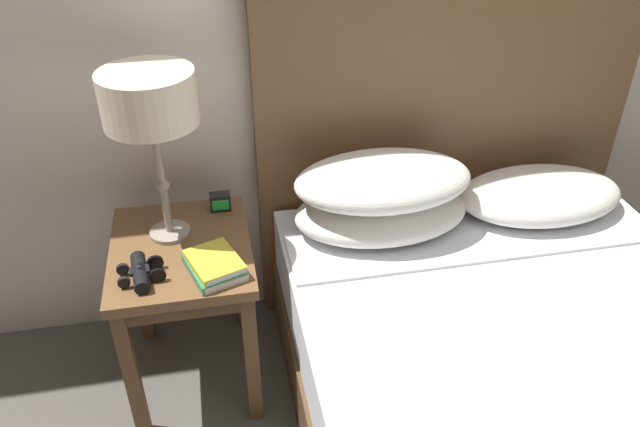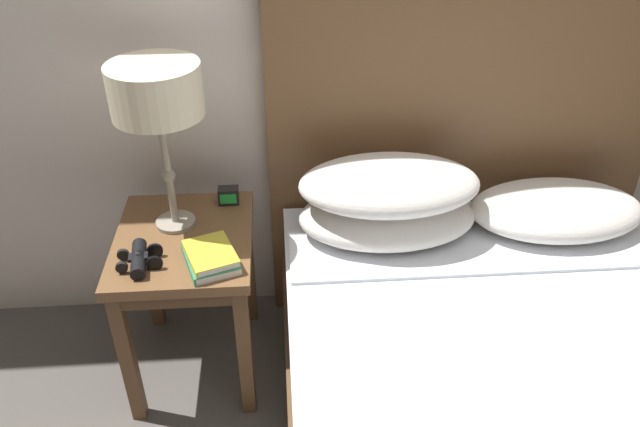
% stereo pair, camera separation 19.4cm
% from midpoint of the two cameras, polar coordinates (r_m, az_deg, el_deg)
% --- Properties ---
extents(nightstand, '(0.44, 0.53, 0.57)m').
position_cam_midpoint_polar(nightstand, '(2.09, -9.57, -4.15)').
color(nightstand, brown).
rests_on(nightstand, ground_plane).
extents(bed, '(1.46, 2.07, 1.32)m').
position_cam_midpoint_polar(bed, '(1.95, 21.09, -17.50)').
color(bed, '#4E3520').
rests_on(bed, ground_plane).
extents(table_lamp, '(0.28, 0.28, 0.55)m').
position_cam_midpoint_polar(table_lamp, '(1.89, -11.89, 10.48)').
color(table_lamp, gray).
rests_on(table_lamp, nightstand).
extents(book_on_nightstand, '(0.19, 0.23, 0.03)m').
position_cam_midpoint_polar(book_on_nightstand, '(1.91, -7.15, -4.29)').
color(book_on_nightstand, silver).
rests_on(book_on_nightstand, nightstand).
extents(book_stacked_on_top, '(0.19, 0.21, 0.02)m').
position_cam_midpoint_polar(book_stacked_on_top, '(1.89, -7.16, -3.77)').
color(book_stacked_on_top, silver).
rests_on(book_stacked_on_top, book_on_nightstand).
extents(binoculars_pair, '(0.15, 0.16, 0.05)m').
position_cam_midpoint_polar(binoculars_pair, '(1.93, -13.48, -4.15)').
color(binoculars_pair, black).
rests_on(binoculars_pair, nightstand).
extents(alarm_clock, '(0.07, 0.05, 0.06)m').
position_cam_midpoint_polar(alarm_clock, '(2.17, -5.85, 1.56)').
color(alarm_clock, black).
rests_on(alarm_clock, nightstand).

